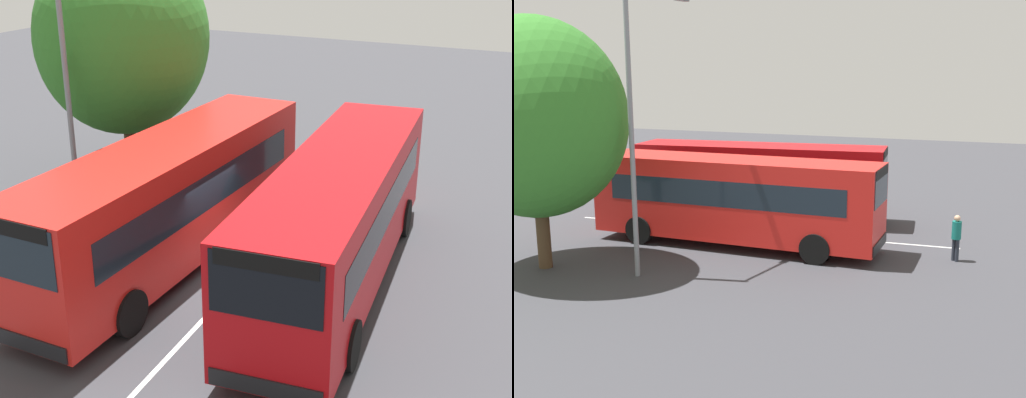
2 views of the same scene
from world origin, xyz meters
The scene contains 6 objects.
ground_plane centered at (0.00, 0.00, 0.00)m, with size 75.88×75.88×0.00m, color #38383D.
bus_far_left centered at (0.18, -2.13, 1.83)m, with size 10.97×2.65×3.30m.
bus_center_left centered at (-0.67, 2.23, 1.83)m, with size 11.14×3.70×3.30m.
street_lamp centered at (-1.21, -6.26, 5.13)m, with size 0.71×2.83×8.95m.
depot_tree centered at (-4.62, -6.93, 4.97)m, with size 6.13×5.51×8.20m.
lane_stripe_outer_left centered at (0.00, 0.00, 0.00)m, with size 16.21×0.12×0.01m, color silver.
Camera 1 is at (14.19, 7.54, 8.47)m, focal length 49.03 mm.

